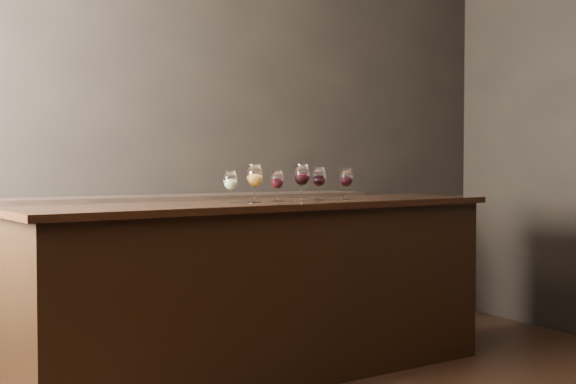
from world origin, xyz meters
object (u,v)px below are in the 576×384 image
glass_amber (255,176)px  glass_red_a (277,180)px  glass_red_b (302,176)px  back_bar_shelf (167,273)px  glass_white (230,181)px  glass_red_c (319,178)px  bar_counter (266,294)px  glass_red_d (346,178)px

glass_amber → glass_red_a: glass_amber is taller
glass_red_b → back_bar_shelf: bearing=116.9°
glass_red_b → glass_red_a: bearing=-179.2°
glass_white → glass_red_c: size_ratio=0.91×
bar_counter → glass_red_c: bearing=-3.4°
glass_white → glass_red_c: (0.59, 0.05, 0.01)m
glass_red_a → glass_red_d: glass_red_d is taller
glass_white → glass_red_a: bearing=5.6°
glass_amber → glass_red_b: (0.32, 0.04, 0.00)m
glass_amber → glass_red_c: (0.45, 0.06, -0.01)m
glass_amber → glass_red_a: bearing=12.5°
glass_amber → glass_red_c: 0.45m
glass_red_c → glass_white: bearing=-175.1°
glass_white → glass_amber: (0.14, -0.01, 0.02)m
back_bar_shelf → glass_amber: 1.16m
glass_amber → glass_red_d: bearing=3.0°
back_bar_shelf → glass_red_d: glass_red_d is taller
bar_counter → glass_white: (-0.23, -0.03, 0.64)m
bar_counter → glass_red_c: glass_red_c is taller
glass_red_a → glass_red_d: 0.46m
back_bar_shelf → glass_red_b: 1.22m
glass_red_b → glass_red_d: bearing=-0.9°
bar_counter → glass_red_a: (0.07, -0.00, 0.64)m
back_bar_shelf → glass_red_c: size_ratio=14.58×
back_bar_shelf → glass_amber: bearing=-81.2°
back_bar_shelf → glass_red_a: size_ratio=15.91×
glass_red_c → glass_amber: bearing=-172.8°
glass_white → glass_amber: bearing=-2.4°
glass_red_b → glass_red_d: size_ratio=1.15×
glass_red_b → glass_red_c: size_ratio=1.10×
bar_counter → glass_red_c: (0.35, 0.02, 0.65)m
bar_counter → glass_amber: 0.67m
bar_counter → back_bar_shelf: size_ratio=0.99×
glass_red_b → glass_red_d: (0.30, -0.00, -0.02)m
glass_white → glass_red_c: glass_red_c is taller
back_bar_shelf → glass_red_d: (0.77, -0.93, 0.62)m
glass_red_a → glass_red_d: bearing=-0.3°
bar_counter → glass_amber: glass_amber is taller
bar_counter → glass_red_c: 0.74m
back_bar_shelf → glass_white: glass_white is taller
bar_counter → glass_white: 0.68m
back_bar_shelf → glass_red_c: 1.25m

